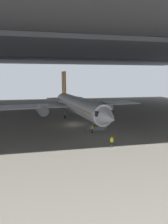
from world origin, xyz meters
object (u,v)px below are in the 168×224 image
Objects in this scene: crew_worker_by_stairs at (92,128)px; traffic_cone_orange at (116,136)px; airplane_main at (77,105)px; boarding_stairs at (97,126)px; crew_worker_near_nose at (112,141)px.

traffic_cone_orange is at bearing -48.61° from crew_worker_by_stairs.
boarding_stairs is (1.89, -10.22, -2.76)m from airplane_main.
airplane_main is 21.03m from crew_worker_near_nose.
airplane_main reaches higher than crew_worker_near_nose.
airplane_main is at bearing 102.20° from traffic_cone_orange.
airplane_main is at bearing 91.74° from crew_worker_by_stairs.
boarding_stairs is 7.84× the size of traffic_cone_orange.
crew_worker_near_nose reaches higher than traffic_cone_orange.
airplane_main is 62.45× the size of traffic_cone_orange.
crew_worker_near_nose is (-0.72, -10.62, 0.22)m from boarding_stairs.
boarding_stairs is at bearing 105.03° from traffic_cone_orange.
traffic_cone_orange is at bearing -74.97° from boarding_stairs.
crew_worker_near_nose reaches higher than crew_worker_by_stairs.
crew_worker_near_nose is 2.78× the size of traffic_cone_orange.
crew_worker_near_nose is at bearing -86.78° from airplane_main.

